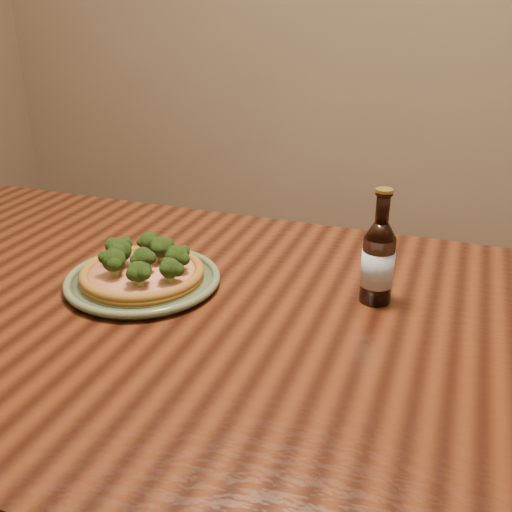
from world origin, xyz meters
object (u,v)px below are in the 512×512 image
(plate, at_px, (143,280))
(pizza, at_px, (143,270))
(table, at_px, (140,344))
(beer_bottle, at_px, (378,261))

(plate, xyz_separation_m, pizza, (0.00, 0.00, 0.02))
(table, distance_m, plate, 0.11)
(table, relative_size, plate, 5.78)
(plate, relative_size, pizza, 1.26)
(beer_bottle, bearing_deg, table, -144.98)
(pizza, bearing_deg, beer_bottle, 11.60)
(table, bearing_deg, pizza, 103.08)
(plate, bearing_deg, pizza, 27.82)
(table, relative_size, beer_bottle, 8.07)
(plate, bearing_deg, beer_bottle, 11.66)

